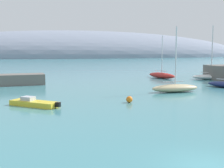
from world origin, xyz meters
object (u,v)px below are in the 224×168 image
Objects in this scene: motorboat_yellow_foreground at (34,103)px; mooring_buoy_orange at (129,99)px; sailboat_red_near_shore at (162,75)px; sailboat_sand_end_of_line at (175,88)px; sailboat_white_mid_mooring at (211,76)px.

mooring_buoy_orange is (9.82, -0.40, 0.04)m from motorboat_yellow_foreground.
sailboat_sand_end_of_line reaches higher than sailboat_red_near_shore.
mooring_buoy_orange is (-13.94, -24.03, -0.25)m from sailboat_red_near_shore.
sailboat_sand_end_of_line is at bearing -116.04° from sailboat_white_mid_mooring.
sailboat_sand_end_of_line is 12.46× the size of mooring_buoy_orange.
sailboat_red_near_shore is 18.94m from sailboat_sand_end_of_line.
sailboat_red_near_shore is at bearing 59.88° from mooring_buoy_orange.
sailboat_white_mid_mooring is 1.17× the size of sailboat_sand_end_of_line.
sailboat_sand_end_of_line is 1.71× the size of motorboat_yellow_foreground.
mooring_buoy_orange is at bearing -118.74° from sailboat_white_mid_mooring.
sailboat_sand_end_of_line is at bearing -124.19° from motorboat_yellow_foreground.
motorboat_yellow_foreground is at bearing -164.34° from sailboat_sand_end_of_line.
motorboat_yellow_foreground is (-23.76, -23.63, -0.29)m from sailboat_red_near_shore.
sailboat_sand_end_of_line is at bearing -37.01° from sailboat_red_near_shore.
sailboat_red_near_shore is at bearing -96.64° from motorboat_yellow_foreground.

